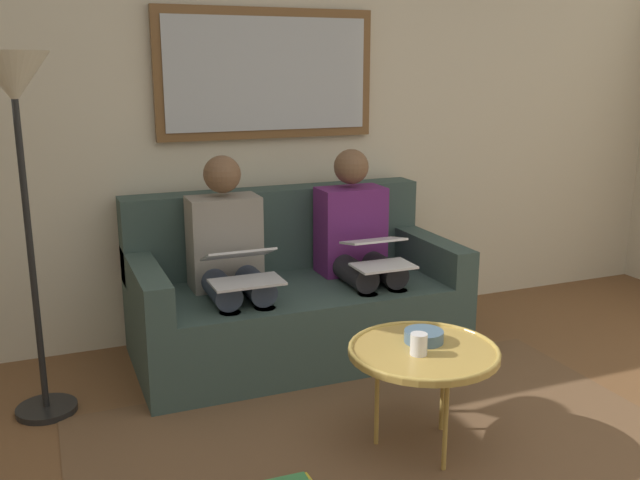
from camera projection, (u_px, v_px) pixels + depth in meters
name	position (u px, v px, depth m)	size (l,w,h in m)	color
wall_rear	(263.00, 117.00, 4.18)	(6.00, 0.12, 2.60)	beige
area_rug	(397.00, 459.00, 2.92)	(2.60, 1.80, 0.01)	brown
couch	(292.00, 298.00, 3.99)	(1.78, 0.90, 0.90)	#384C47
framed_mirror	(267.00, 74.00, 4.04)	(1.30, 0.05, 0.74)	brown
coffee_table	(423.00, 352.00, 2.91)	(0.63, 0.63, 0.46)	tan
cup	(419.00, 344.00, 2.85)	(0.07, 0.07, 0.09)	silver
bowl	(424.00, 336.00, 2.98)	(0.17, 0.17, 0.05)	slate
person_left	(358.00, 244.00, 3.99)	(0.38, 0.58, 1.14)	#66236B
laptop_white	(378.00, 252.00, 3.76)	(0.32, 0.33, 0.14)	white
person_right	(230.00, 258.00, 3.72)	(0.38, 0.58, 1.14)	gray
laptop_silver	(242.00, 266.00, 3.50)	(0.35, 0.35, 0.15)	silver
standing_lamp	(17.00, 120.00, 3.00)	(0.32, 0.32, 1.66)	black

